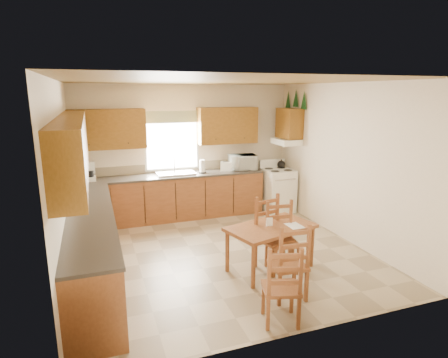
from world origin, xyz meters
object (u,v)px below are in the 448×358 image
object	(u,v)px
stove	(278,191)
chair_near_right	(281,283)
chair_far_right	(274,234)
dining_table	(270,248)
chair_far_left	(283,238)
microwave	(243,162)
chair_near_left	(288,260)

from	to	relation	value
stove	chair_near_right	bearing A→B (deg)	-118.05
chair_far_right	dining_table	bearing A→B (deg)	156.49
chair_far_left	chair_far_right	xyz separation A→B (m)	(-0.08, 0.10, 0.03)
stove	chair_far_right	distance (m)	2.81
dining_table	microwave	bearing A→B (deg)	60.62
microwave	chair_near_right	distance (m)	4.12
stove	chair_far_right	xyz separation A→B (m)	(-1.34, -2.46, 0.08)
chair_near_right	chair_far_right	world-z (taller)	chair_far_right
stove	chair_far_right	world-z (taller)	chair_far_right
dining_table	chair_near_left	xyz separation A→B (m)	(-0.14, -0.77, 0.17)
chair_near_right	chair_far_left	xyz separation A→B (m)	(0.61, 1.10, 0.03)
stove	chair_near_right	xyz separation A→B (m)	(-1.86, -3.66, 0.02)
chair_near_left	chair_near_right	size ratio (longest dim) A/B	1.06
chair_near_left	chair_far_left	xyz separation A→B (m)	(0.28, 0.66, 0.00)
chair_near_right	dining_table	bearing A→B (deg)	-95.22
stove	chair_near_right	world-z (taller)	chair_near_right
chair_far_right	chair_near_left	bearing A→B (deg)	-116.53
dining_table	chair_near_right	size ratio (longest dim) A/B	1.31
chair_near_right	chair_near_left	bearing A→B (deg)	-110.78
chair_near_left	chair_near_right	bearing A→B (deg)	57.45
chair_near_left	chair_far_left	distance (m)	0.72
stove	chair_far_left	distance (m)	2.85
microwave	dining_table	world-z (taller)	microwave
chair_near_left	chair_far_left	world-z (taller)	same
chair_near_left	chair_far_right	xyz separation A→B (m)	(0.20, 0.76, 0.03)
chair_near_right	chair_far_left	world-z (taller)	chair_far_left
microwave	chair_near_right	world-z (taller)	microwave
dining_table	chair_far_right	distance (m)	0.21
stove	chair_near_left	bearing A→B (deg)	-116.54
dining_table	chair_near_left	size ratio (longest dim) A/B	1.24
chair_far_left	chair_far_right	bearing A→B (deg)	137.88
microwave	dining_table	distance (m)	2.89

